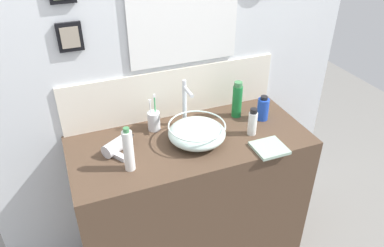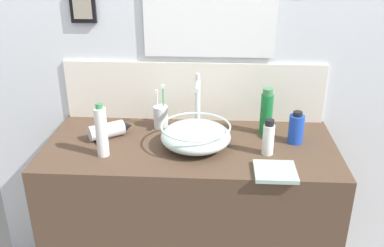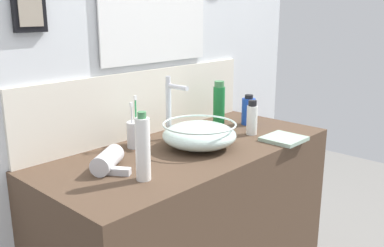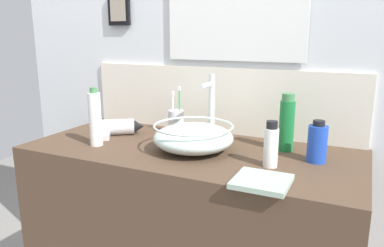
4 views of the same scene
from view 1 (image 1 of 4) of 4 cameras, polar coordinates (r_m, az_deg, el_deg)
vanity_counter at (r=2.29m, az=-0.18°, el=-12.08°), size 1.28×0.57×0.93m
back_panel at (r=2.08m, az=-3.40°, el=10.46°), size 2.17×0.10×2.58m
glass_bowl_sink at (r=1.95m, az=0.74°, el=-1.40°), size 0.30×0.30×0.10m
faucet at (r=2.03m, az=-1.02°, el=3.47°), size 0.02×0.12×0.28m
hair_drier at (r=1.93m, az=-10.97°, el=-3.15°), size 0.20×0.20×0.07m
toothbrush_cup at (r=2.06m, az=-5.84°, el=0.44°), size 0.07×0.07×0.21m
lotion_bottle at (r=2.02m, az=9.21°, el=0.18°), size 0.05×0.05×0.16m
shampoo_bottle at (r=2.17m, az=10.76°, el=2.24°), size 0.07×0.07×0.15m
spray_bottle at (r=2.16m, az=6.90°, el=3.58°), size 0.06×0.06×0.22m
soap_dispenser at (r=1.75m, az=-9.66°, el=-4.04°), size 0.05×0.05×0.23m
hand_towel at (r=1.96m, az=11.71°, el=-3.67°), size 0.16×0.16×0.02m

